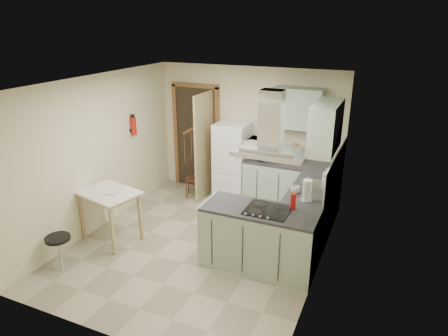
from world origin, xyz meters
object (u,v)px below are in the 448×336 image
at_px(drop_leaf_table, 111,216).
at_px(extractor_hood, 270,152).
at_px(fridge, 232,162).
at_px(microwave, 258,148).
at_px(stool, 60,251).
at_px(bentwood_chair, 194,178).
at_px(peninsula, 259,238).

bearing_deg(drop_leaf_table, extractor_hood, 18.60).
bearing_deg(extractor_hood, drop_leaf_table, -175.00).
distance_m(fridge, microwave, 0.57).
relative_size(fridge, stool, 3.26).
xyz_separation_m(fridge, extractor_hood, (1.32, -1.98, 0.97)).
bearing_deg(microwave, extractor_hood, -52.38).
height_order(bentwood_chair, microwave, microwave).
xyz_separation_m(peninsula, bentwood_chair, (-1.94, 1.76, -0.07)).
bearing_deg(fridge, microwave, 7.28).
xyz_separation_m(drop_leaf_table, microwave, (1.62, 2.26, 0.66)).
xyz_separation_m(peninsula, stool, (-2.58, -1.09, -0.22)).
height_order(fridge, microwave, fridge).
relative_size(peninsula, stool, 3.37).
bearing_deg(stool, drop_leaf_table, 76.17).
xyz_separation_m(fridge, stool, (-1.36, -3.07, -0.52)).
xyz_separation_m(drop_leaf_table, bentwood_chair, (0.43, 1.98, -0.03)).
bearing_deg(microwave, drop_leaf_table, -110.63).
bearing_deg(bentwood_chair, drop_leaf_table, -122.46).
distance_m(peninsula, microwave, 2.26).
bearing_deg(extractor_hood, stool, -157.84).
height_order(peninsula, microwave, microwave).
xyz_separation_m(drop_leaf_table, stool, (-0.22, -0.88, -0.18)).
distance_m(peninsula, drop_leaf_table, 2.38).
xyz_separation_m(peninsula, extractor_hood, (0.10, 0.00, 1.27)).
bearing_deg(drop_leaf_table, bentwood_chair, 91.30).
relative_size(extractor_hood, bentwood_chair, 1.17).
bearing_deg(extractor_hood, fridge, 123.79).
bearing_deg(extractor_hood, peninsula, 180.00).
relative_size(fridge, drop_leaf_table, 1.72).
height_order(drop_leaf_table, microwave, microwave).
height_order(drop_leaf_table, stool, drop_leaf_table).
relative_size(drop_leaf_table, microwave, 1.46).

